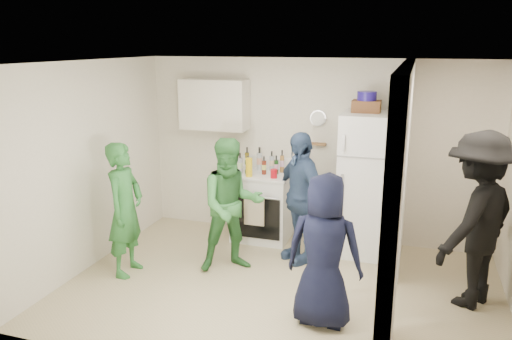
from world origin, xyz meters
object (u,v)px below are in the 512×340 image
at_px(wicker_basket, 366,106).
at_px(person_green_left, 125,209).
at_px(stove, 262,206).
at_px(person_denim, 300,197).
at_px(blue_bowl, 367,96).
at_px(fridge, 370,185).
at_px(person_nook, 477,220).
at_px(person_navy, 324,251).
at_px(yellow_cup_stack_top, 392,105).
at_px(person_green_center, 232,205).

height_order(wicker_basket, person_green_left, wicker_basket).
height_order(stove, person_denim, person_denim).
xyz_separation_m(wicker_basket, blue_bowl, (0.00, 0.00, 0.13)).
distance_m(fridge, person_nook, 1.55).
distance_m(person_navy, person_nook, 1.67).
bearing_deg(yellow_cup_stack_top, blue_bowl, 154.89).
bearing_deg(stove, yellow_cup_stack_top, -4.44).
distance_m(fridge, person_green_left, 3.06).
height_order(wicker_basket, blue_bowl, blue_bowl).
bearing_deg(person_nook, stove, -79.03).
bearing_deg(fridge, blue_bowl, 153.43).
bearing_deg(person_green_center, person_green_left, 170.87).
bearing_deg(person_green_left, fridge, -62.27).
xyz_separation_m(person_denim, person_nook, (1.97, -0.50, 0.10)).
relative_size(wicker_basket, person_green_left, 0.22).
relative_size(blue_bowl, person_nook, 0.13).
distance_m(person_green_left, person_green_center, 1.25).
xyz_separation_m(stove, blue_bowl, (1.35, 0.02, 1.57)).
height_order(person_denim, person_navy, person_denim).
bearing_deg(person_green_center, blue_bowl, 5.25).
height_order(person_green_left, person_navy, person_green_left).
height_order(fridge, person_nook, person_nook).
relative_size(blue_bowl, person_denim, 0.14).
bearing_deg(wicker_basket, stove, -179.15).
relative_size(fridge, person_denim, 1.11).
xyz_separation_m(blue_bowl, yellow_cup_stack_top, (0.32, -0.15, -0.08)).
relative_size(wicker_basket, person_nook, 0.19).
relative_size(person_green_center, person_nook, 0.87).
bearing_deg(blue_bowl, person_green_center, -142.79).
bearing_deg(person_nook, blue_bowl, -97.25).
xyz_separation_m(wicker_basket, person_green_center, (-1.41, -1.07, -1.11)).
distance_m(yellow_cup_stack_top, person_navy, 2.21).
bearing_deg(person_denim, person_navy, -22.97).
relative_size(stove, person_nook, 0.51).
xyz_separation_m(stove, person_green_left, (-1.21, -1.54, 0.32)).
bearing_deg(blue_bowl, person_green_left, -148.73).
bearing_deg(person_green_center, person_denim, 3.17).
bearing_deg(yellow_cup_stack_top, person_nook, -43.86).
bearing_deg(person_green_left, blue_bowl, -60.50).
bearing_deg(person_green_left, person_green_center, -68.94).
distance_m(stove, yellow_cup_stack_top, 2.25).
height_order(yellow_cup_stack_top, person_green_center, yellow_cup_stack_top).
xyz_separation_m(person_green_left, person_denim, (1.87, 0.99, 0.03)).
height_order(fridge, person_denim, fridge).
height_order(stove, person_nook, person_nook).
height_order(person_denim, person_nook, person_nook).
distance_m(blue_bowl, person_denim, 1.52).
distance_m(wicker_basket, person_navy, 2.27).
distance_m(person_green_center, person_denim, 0.87).
bearing_deg(person_green_center, stove, 54.92).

